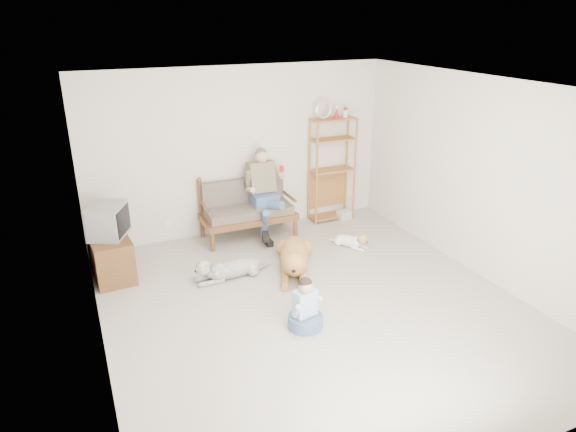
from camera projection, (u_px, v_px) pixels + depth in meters
name	position (u px, v px, depth m)	size (l,w,h in m)	color
floor	(314.00, 306.00, 6.44)	(5.50, 5.50, 0.00)	beige
ceiling	(319.00, 87.00, 5.45)	(5.50, 5.50, 0.00)	white
wall_back	(240.00, 151.00, 8.28)	(5.00, 5.00, 0.00)	beige
wall_front	(493.00, 331.00, 3.61)	(5.00, 5.00, 0.00)	beige
wall_left	(88.00, 242.00, 5.01)	(5.50, 5.50, 0.00)	beige
wall_right	(483.00, 179.00, 6.88)	(5.50, 5.50, 0.00)	beige
loveseat	(247.00, 208.00, 8.33)	(1.50, 0.71, 0.95)	brown
man	(265.00, 199.00, 8.18)	(0.55, 0.79, 1.27)	#475F83
etagere	(332.00, 169.00, 8.87)	(0.80, 0.35, 2.10)	#A36933
book_stack	(344.00, 215.00, 9.16)	(0.23, 0.17, 0.15)	white
tv_stand	(110.00, 256.00, 7.08)	(0.56, 0.93, 0.60)	brown
crt_tv	(108.00, 221.00, 6.91)	(0.62, 0.67, 0.45)	gray
wall_outlet	(168.00, 223.00, 8.19)	(0.12, 0.02, 0.08)	white
golden_retriever	(294.00, 258.00, 7.27)	(0.84, 1.53, 0.49)	#C09342
shaggy_dog	(227.00, 269.00, 7.08)	(1.17, 0.33, 0.35)	white
terrier	(353.00, 241.00, 8.03)	(0.43, 0.61, 0.26)	white
child	(305.00, 309.00, 5.94)	(0.41, 0.41, 0.65)	#475F83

